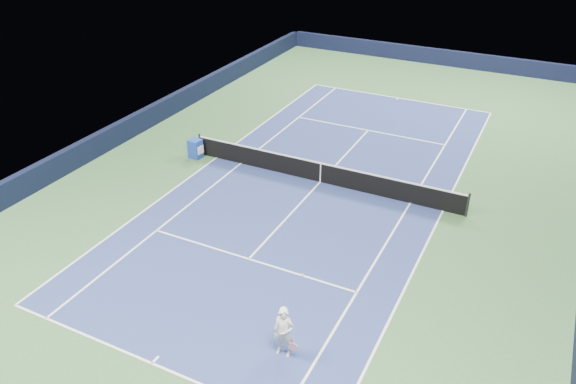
% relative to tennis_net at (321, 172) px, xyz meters
% --- Properties ---
extents(ground, '(40.00, 40.00, 0.00)m').
position_rel_tennis_net_xyz_m(ground, '(0.00, 0.00, -0.50)').
color(ground, '#325A31').
rests_on(ground, ground).
extents(wall_far, '(22.00, 0.35, 1.10)m').
position_rel_tennis_net_xyz_m(wall_far, '(0.00, 19.82, 0.05)').
color(wall_far, black).
rests_on(wall_far, ground).
extents(wall_left, '(0.35, 40.00, 1.10)m').
position_rel_tennis_net_xyz_m(wall_left, '(-10.82, 0.00, 0.05)').
color(wall_left, black).
rests_on(wall_left, ground).
extents(court_surface, '(10.97, 23.77, 0.01)m').
position_rel_tennis_net_xyz_m(court_surface, '(0.00, 0.00, -0.50)').
color(court_surface, navy).
rests_on(court_surface, ground).
extents(baseline_far, '(10.97, 0.08, 0.00)m').
position_rel_tennis_net_xyz_m(baseline_far, '(0.00, 11.88, -0.50)').
color(baseline_far, white).
rests_on(baseline_far, ground).
extents(baseline_near, '(10.97, 0.08, 0.00)m').
position_rel_tennis_net_xyz_m(baseline_near, '(0.00, -11.88, -0.50)').
color(baseline_near, white).
rests_on(baseline_near, ground).
extents(sideline_doubles_right, '(0.08, 23.77, 0.00)m').
position_rel_tennis_net_xyz_m(sideline_doubles_right, '(5.49, 0.00, -0.50)').
color(sideline_doubles_right, white).
rests_on(sideline_doubles_right, ground).
extents(sideline_doubles_left, '(0.08, 23.77, 0.00)m').
position_rel_tennis_net_xyz_m(sideline_doubles_left, '(-5.49, 0.00, -0.50)').
color(sideline_doubles_left, white).
rests_on(sideline_doubles_left, ground).
extents(sideline_singles_right, '(0.08, 23.77, 0.00)m').
position_rel_tennis_net_xyz_m(sideline_singles_right, '(4.12, 0.00, -0.50)').
color(sideline_singles_right, white).
rests_on(sideline_singles_right, ground).
extents(sideline_singles_left, '(0.08, 23.77, 0.00)m').
position_rel_tennis_net_xyz_m(sideline_singles_left, '(-4.12, 0.00, -0.50)').
color(sideline_singles_left, white).
rests_on(sideline_singles_left, ground).
extents(service_line_far, '(8.23, 0.08, 0.00)m').
position_rel_tennis_net_xyz_m(service_line_far, '(0.00, 6.40, -0.50)').
color(service_line_far, white).
rests_on(service_line_far, ground).
extents(service_line_near, '(8.23, 0.08, 0.00)m').
position_rel_tennis_net_xyz_m(service_line_near, '(0.00, -6.40, -0.50)').
color(service_line_near, white).
rests_on(service_line_near, ground).
extents(center_service_line, '(0.08, 12.80, 0.00)m').
position_rel_tennis_net_xyz_m(center_service_line, '(0.00, 0.00, -0.50)').
color(center_service_line, white).
rests_on(center_service_line, ground).
extents(center_mark_far, '(0.08, 0.30, 0.00)m').
position_rel_tennis_net_xyz_m(center_mark_far, '(0.00, 11.73, -0.50)').
color(center_mark_far, white).
rests_on(center_mark_far, ground).
extents(center_mark_near, '(0.08, 0.30, 0.00)m').
position_rel_tennis_net_xyz_m(center_mark_near, '(0.00, -11.73, -0.50)').
color(center_mark_near, white).
rests_on(center_mark_near, ground).
extents(tennis_net, '(12.90, 0.10, 1.07)m').
position_rel_tennis_net_xyz_m(tennis_net, '(0.00, 0.00, 0.00)').
color(tennis_net, black).
rests_on(tennis_net, ground).
extents(sponsor_cube, '(0.64, 0.57, 0.93)m').
position_rel_tennis_net_xyz_m(sponsor_cube, '(-6.40, -0.40, -0.04)').
color(sponsor_cube, '#1C3DAB').
rests_on(sponsor_cube, ground).
extents(tennis_player, '(0.80, 1.27, 2.22)m').
position_rel_tennis_net_xyz_m(tennis_player, '(3.18, -9.88, 0.33)').
color(tennis_player, white).
rests_on(tennis_player, ground).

